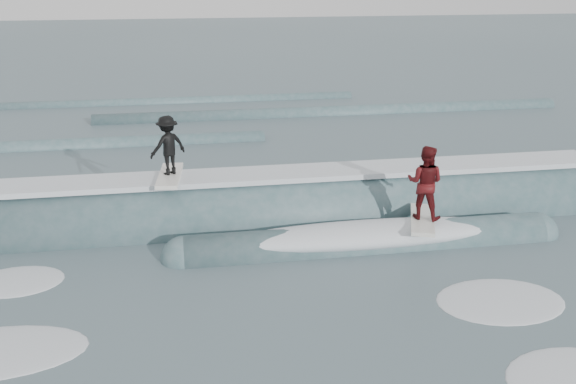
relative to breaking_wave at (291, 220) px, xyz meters
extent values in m
plane|color=#394C54|center=(-0.21, -5.14, -0.04)|extent=(160.00, 160.00, 0.00)
cylinder|color=#355559|center=(-0.21, 0.26, -0.04)|extent=(20.25, 2.39, 2.39)
cylinder|color=#355559|center=(1.59, -1.94, -0.04)|extent=(9.00, 1.11, 1.11)
sphere|color=#355559|center=(-2.91, -1.94, -0.04)|extent=(1.11, 1.11, 1.11)
sphere|color=#355559|center=(6.09, -1.94, -0.04)|extent=(1.11, 1.11, 1.11)
cube|color=silver|center=(-0.21, 0.26, 1.23)|extent=(18.00, 1.30, 0.14)
ellipsoid|color=silver|center=(1.59, -1.94, 0.26)|extent=(7.60, 1.30, 0.60)
cube|color=silver|center=(-3.16, 0.26, 1.35)|extent=(0.73, 2.04, 0.10)
imported|color=black|center=(-3.16, 0.26, 2.17)|extent=(1.14, 1.00, 1.53)
cube|color=silver|center=(2.96, -1.94, 0.57)|extent=(1.20, 2.07, 0.10)
imported|color=#480D0F|center=(2.96, -1.94, 1.54)|extent=(1.12, 1.06, 1.83)
ellipsoid|color=silver|center=(3.47, -5.10, -0.04)|extent=(2.90, 1.97, 0.10)
ellipsoid|color=silver|center=(-6.56, -2.47, -0.04)|extent=(2.24, 1.52, 0.10)
cylinder|color=#355559|center=(4.37, 12.86, -0.04)|extent=(22.00, 0.80, 0.80)
cylinder|color=#355559|center=(-4.79, 16.86, -0.04)|extent=(22.00, 0.60, 0.60)
camera|label=1|loc=(-2.85, -15.90, 6.46)|focal=40.00mm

